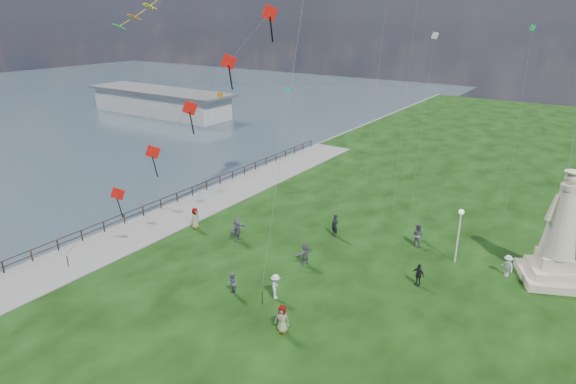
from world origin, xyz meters
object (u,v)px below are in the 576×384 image
Objects in this scene: person_5 at (237,229)px; person_9 at (418,275)px; pier_pavilion at (160,102)px; person_4 at (282,319)px; person_2 at (276,287)px; person_7 at (418,235)px; person_10 at (195,218)px; lamppost at (460,225)px; person_8 at (507,266)px; person_6 at (335,226)px; person_1 at (232,284)px; statue at (558,241)px; person_11 at (305,254)px.

person_5 reaches higher than person_9.
pier_pavilion reaches higher than person_4.
person_2 is 0.89× the size of person_7.
pier_pavilion is 16.19× the size of person_7.
person_7 reaches higher than person_10.
lamppost is 2.65× the size of person_8.
lamppost is (60.69, -26.99, 1.11)m from pier_pavilion.
person_10 is (-10.30, -5.10, -0.04)m from person_6.
person_10 is at bearing -38.86° from pier_pavilion.
person_4 is 0.94× the size of person_10.
person_8 is (13.84, 12.20, -0.00)m from person_1.
person_10 is (-16.33, -7.18, -0.03)m from person_7.
person_7 reaches higher than person_9.
person_6 is 1.22× the size of person_9.
person_9 is at bearing -95.43° from person_10.
person_4 reaches higher than person_9.
pier_pavilion is 71.56m from statue.
person_2 is 1.07× the size of person_9.
person_2 is (-7.93, -10.97, -2.13)m from lamppost.
person_1 is 0.83× the size of person_7.
person_5 reaches higher than person_10.
person_2 is (52.76, -37.96, -1.02)m from pier_pavilion.
person_6 is 1.01× the size of person_7.
person_2 is 15.79m from person_8.
person_5 is at bearing 127.08° from person_4.
person_5 is at bearing -158.57° from lamppost.
pier_pavilion is at bearing 24.93° from person_2.
person_9 is at bearing 67.19° from person_1.
person_5 is 1.01× the size of person_6.
pier_pavilion reaches higher than person_5.
statue is 4.53× the size of person_4.
person_4 is 0.90× the size of person_6.
person_2 is 0.92× the size of person_10.
person_2 is 0.97× the size of person_4.
person_9 is 7.78m from person_11.
person_1 is 0.94× the size of person_2.
person_6 is (-15.22, -2.15, -1.95)m from statue.
person_8 is (11.36, 10.98, -0.05)m from person_2.
person_7 is at bearing 88.76° from person_1.
person_6 is 6.37m from person_7.
person_11 is at bearing -148.41° from person_9.
person_11 is (52.00, -33.34, -0.99)m from pier_pavilion.
person_1 is 15.04m from person_7.
person_2 is at bearing -125.65° from person_5.
lamppost reaches higher than person_9.
pier_pavilion is 56.19m from person_5.
person_11 is at bearing 61.76° from person_7.
statue is at bearing -170.98° from person_7.
person_11 reaches higher than person_9.
person_1 is at bearing -99.80° from person_8.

